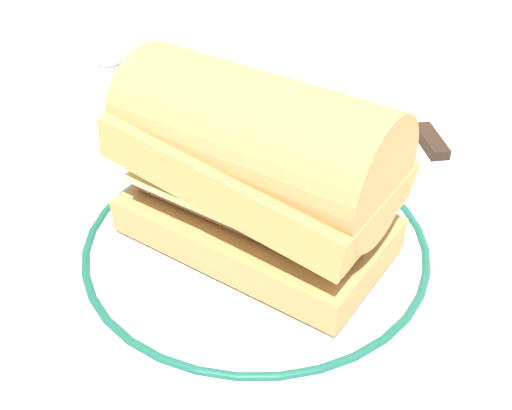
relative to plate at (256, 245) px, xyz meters
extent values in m
plane|color=white|center=(0.02, -0.01, -0.01)|extent=(1.50, 1.50, 0.00)
cylinder|color=white|center=(0.00, 0.00, 0.00)|extent=(0.27, 0.27, 0.01)
torus|color=#195947|center=(0.00, 0.00, 0.00)|extent=(0.25, 0.25, 0.01)
cube|color=tan|center=(0.00, 0.00, 0.02)|extent=(0.21, 0.15, 0.03)
cylinder|color=brown|center=(0.01, -0.02, 0.04)|extent=(0.17, 0.07, 0.02)
cylinder|color=brown|center=(0.00, 0.00, 0.04)|extent=(0.17, 0.07, 0.02)
cylinder|color=brown|center=(-0.01, 0.02, 0.04)|extent=(0.17, 0.07, 0.02)
cube|color=#EAD67A|center=(0.00, 0.00, 0.06)|extent=(0.17, 0.14, 0.01)
cube|color=tan|center=(0.00, 0.00, 0.08)|extent=(0.21, 0.15, 0.05)
cylinder|color=tan|center=(0.00, 0.00, 0.09)|extent=(0.20, 0.13, 0.09)
cylinder|color=silver|center=(-0.14, 0.19, 0.04)|extent=(0.07, 0.07, 0.09)
cylinder|color=gold|center=(-0.14, 0.19, 0.01)|extent=(0.06, 0.06, 0.04)
cylinder|color=white|center=(-0.25, 0.03, 0.02)|extent=(0.03, 0.03, 0.06)
sphere|color=silver|center=(-0.25, 0.03, 0.06)|extent=(0.03, 0.03, 0.03)
cube|color=silver|center=(0.05, 0.18, -0.01)|extent=(0.09, 0.06, 0.01)
cube|color=black|center=(-0.01, 0.22, 0.00)|extent=(0.06, 0.04, 0.01)
camera|label=1|loc=(0.27, -0.23, 0.30)|focal=43.99mm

